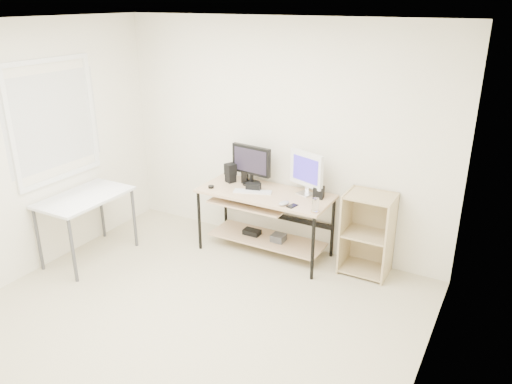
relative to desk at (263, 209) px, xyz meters
The scene contains 16 objects.
room 1.80m from the desk, 93.95° to the right, with size 4.01×4.01×2.62m.
desk is the anchor object (origin of this frame).
side_table 1.97m from the desk, 147.35° to the right, with size 0.60×1.00×0.75m.
shelf_unit 1.19m from the desk, ahead, with size 0.50×0.40×0.90m.
black_monitor 0.55m from the desk, 148.54° to the left, with size 0.50×0.21×0.46m.
white_imac 0.68m from the desk, 19.26° to the left, with size 0.44×0.20×0.48m.
keyboard 0.25m from the desk, 143.35° to the right, with size 0.42×0.12×0.01m, color silver.
mouse 0.50m from the desk, 32.38° to the right, with size 0.08×0.13×0.04m, color #ADADB2.
center_speaker 0.28m from the desk, behind, with size 0.17×0.07×0.08m, color black.
speaker_left 0.59m from the desk, 169.10° to the left, with size 0.15×0.15×0.22m.
speaker_right 0.68m from the desk, 11.58° to the left, with size 0.11×0.11×0.13m, color black.
audio_controller 0.45m from the desk, 156.11° to the left, with size 0.08×0.05×0.15m, color black.
volume_puck 0.65m from the desk, 162.47° to the right, with size 0.07×0.07×0.03m, color black.
smartphone 0.56m from the desk, 25.80° to the right, with size 0.07×0.12×0.01m, color black.
coaster 0.79m from the desk, 17.91° to the right, with size 0.09×0.09×0.01m, color #986D44.
drinking_glass 0.81m from the desk, 17.91° to the right, with size 0.07×0.07×0.14m, color white.
Camera 1 is at (2.41, -2.91, 2.78)m, focal length 35.00 mm.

